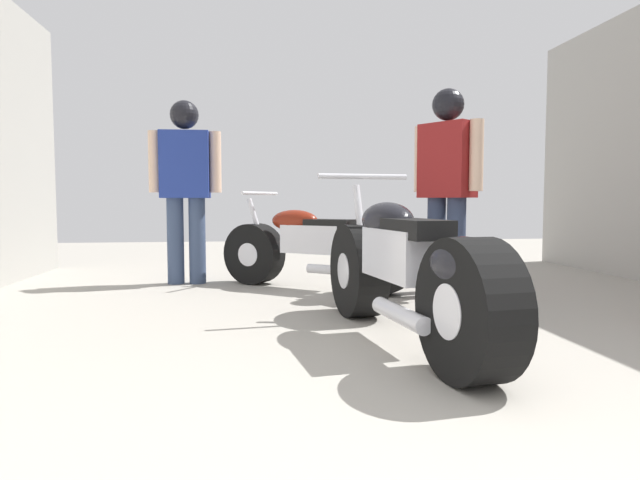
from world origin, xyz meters
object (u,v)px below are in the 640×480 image
(motorcycle_black_naked, at_px, (317,249))
(mechanic_with_helmet, at_px, (185,175))
(motorcycle_maroon_cruiser, at_px, (404,271))
(mechanic_in_blue, at_px, (447,172))

(motorcycle_black_naked, bearing_deg, mechanic_with_helmet, 157.50)
(motorcycle_maroon_cruiser, distance_m, mechanic_with_helmet, 2.99)
(motorcycle_maroon_cruiser, height_order, mechanic_with_helmet, mechanic_with_helmet)
(mechanic_in_blue, relative_size, mechanic_with_helmet, 1.00)
(motorcycle_maroon_cruiser, bearing_deg, mechanic_with_helmet, 120.72)
(mechanic_in_blue, distance_m, mechanic_with_helmet, 2.48)
(motorcycle_maroon_cruiser, distance_m, motorcycle_black_naked, 2.01)
(mechanic_with_helmet, bearing_deg, motorcycle_maroon_cruiser, -59.28)
(mechanic_in_blue, bearing_deg, motorcycle_black_naked, 161.87)
(motorcycle_maroon_cruiser, relative_size, motorcycle_black_naked, 1.27)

